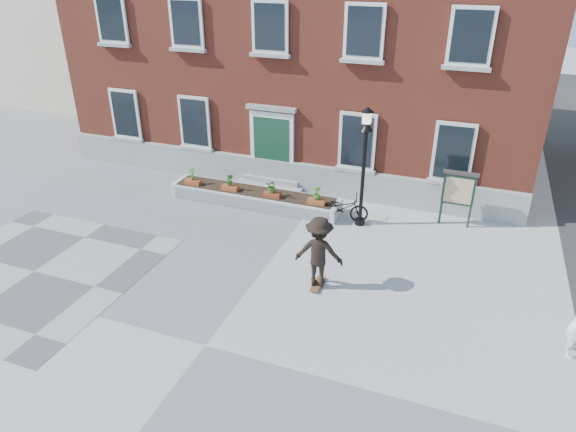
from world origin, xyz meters
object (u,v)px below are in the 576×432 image
at_px(notice_board, 459,190).
at_px(skateboarder, 319,252).
at_px(lamp_post, 365,151).
at_px(bicycle, 341,208).

relative_size(notice_board, skateboarder, 0.92).
distance_m(lamp_post, notice_board, 3.33).
xyz_separation_m(bicycle, notice_board, (3.55, 1.01, 0.79)).
xyz_separation_m(lamp_post, skateboarder, (-0.21, -3.87, -1.48)).
bearing_deg(lamp_post, notice_board, 19.75).
bearing_deg(skateboarder, lamp_post, 86.97).
bearing_deg(notice_board, skateboarder, -122.24).
bearing_deg(skateboarder, notice_board, 57.76).
bearing_deg(notice_board, bicycle, -164.16).
bearing_deg(bicycle, notice_board, -86.70).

